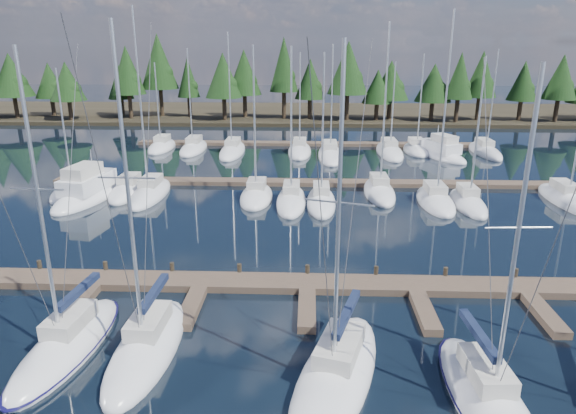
{
  "coord_description": "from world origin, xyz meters",
  "views": [
    {
      "loc": [
        -0.02,
        -8.42,
        13.32
      ],
      "look_at": [
        -1.26,
        22.0,
        3.48
      ],
      "focal_mm": 32.0,
      "sensor_mm": 36.0,
      "label": 1
    }
  ],
  "objects_px": {
    "front_sailboat_4": "(487,400)",
    "motor_yacht_left": "(89,193)",
    "main_dock": "(307,289)",
    "front_sailboat_2": "(147,346)",
    "front_sailboat_1": "(68,345)",
    "front_sailboat_3": "(336,374)",
    "motor_yacht_right": "(441,153)"
  },
  "relations": [
    {
      "from": "front_sailboat_1",
      "to": "front_sailboat_2",
      "type": "height_order",
      "value": "front_sailboat_2"
    },
    {
      "from": "front_sailboat_2",
      "to": "motor_yacht_left",
      "type": "relative_size",
      "value": 1.4
    },
    {
      "from": "main_dock",
      "to": "front_sailboat_4",
      "type": "distance_m",
      "value": 11.45
    },
    {
      "from": "front_sailboat_1",
      "to": "motor_yacht_left",
      "type": "distance_m",
      "value": 24.78
    },
    {
      "from": "main_dock",
      "to": "motor_yacht_right",
      "type": "height_order",
      "value": "motor_yacht_right"
    },
    {
      "from": "motor_yacht_right",
      "to": "motor_yacht_left",
      "type": "bearing_deg",
      "value": -152.27
    },
    {
      "from": "motor_yacht_left",
      "to": "motor_yacht_right",
      "type": "distance_m",
      "value": 40.03
    },
    {
      "from": "front_sailboat_1",
      "to": "motor_yacht_right",
      "type": "height_order",
      "value": "front_sailboat_1"
    },
    {
      "from": "main_dock",
      "to": "front_sailboat_3",
      "type": "relative_size",
      "value": 3.09
    },
    {
      "from": "front_sailboat_1",
      "to": "front_sailboat_2",
      "type": "relative_size",
      "value": 0.94
    },
    {
      "from": "main_dock",
      "to": "front_sailboat_3",
      "type": "height_order",
      "value": "front_sailboat_3"
    },
    {
      "from": "front_sailboat_1",
      "to": "motor_yacht_left",
      "type": "bearing_deg",
      "value": 110.55
    },
    {
      "from": "front_sailboat_3",
      "to": "front_sailboat_4",
      "type": "distance_m",
      "value": 5.85
    },
    {
      "from": "front_sailboat_1",
      "to": "main_dock",
      "type": "bearing_deg",
      "value": 29.46
    },
    {
      "from": "motor_yacht_left",
      "to": "front_sailboat_4",
      "type": "bearing_deg",
      "value": -44.8
    },
    {
      "from": "front_sailboat_2",
      "to": "front_sailboat_3",
      "type": "relative_size",
      "value": 1.05
    },
    {
      "from": "motor_yacht_right",
      "to": "front_sailboat_2",
      "type": "bearing_deg",
      "value": -118.89
    },
    {
      "from": "front_sailboat_1",
      "to": "front_sailboat_3",
      "type": "xyz_separation_m",
      "value": [
        12.03,
        -1.66,
        -0.01
      ]
    },
    {
      "from": "front_sailboat_4",
      "to": "motor_yacht_left",
      "type": "relative_size",
      "value": 1.27
    },
    {
      "from": "main_dock",
      "to": "motor_yacht_left",
      "type": "height_order",
      "value": "motor_yacht_left"
    },
    {
      "from": "front_sailboat_2",
      "to": "front_sailboat_4",
      "type": "height_order",
      "value": "front_sailboat_2"
    },
    {
      "from": "main_dock",
      "to": "front_sailboat_1",
      "type": "bearing_deg",
      "value": -150.54
    },
    {
      "from": "front_sailboat_3",
      "to": "motor_yacht_left",
      "type": "distance_m",
      "value": 32.38
    },
    {
      "from": "front_sailboat_2",
      "to": "front_sailboat_3",
      "type": "height_order",
      "value": "front_sailboat_2"
    },
    {
      "from": "front_sailboat_1",
      "to": "front_sailboat_2",
      "type": "distance_m",
      "value": 3.65
    },
    {
      "from": "main_dock",
      "to": "motor_yacht_right",
      "type": "bearing_deg",
      "value": 65.95
    },
    {
      "from": "motor_yacht_right",
      "to": "front_sailboat_1",
      "type": "bearing_deg",
      "value": -122.58
    },
    {
      "from": "main_dock",
      "to": "front_sailboat_4",
      "type": "relative_size",
      "value": 3.25
    },
    {
      "from": "front_sailboat_4",
      "to": "motor_yacht_left",
      "type": "xyz_separation_m",
      "value": [
        -26.41,
        26.23,
        0.27
      ]
    },
    {
      "from": "front_sailboat_2",
      "to": "motor_yacht_left",
      "type": "height_order",
      "value": "front_sailboat_2"
    },
    {
      "from": "front_sailboat_1",
      "to": "front_sailboat_3",
      "type": "distance_m",
      "value": 12.14
    },
    {
      "from": "front_sailboat_3",
      "to": "front_sailboat_1",
      "type": "bearing_deg",
      "value": 172.12
    }
  ]
}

